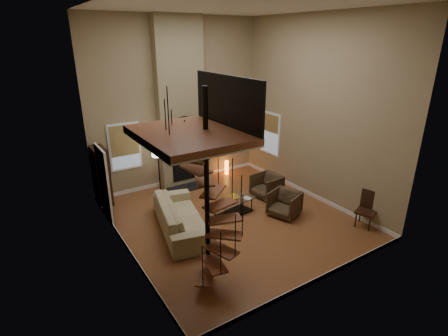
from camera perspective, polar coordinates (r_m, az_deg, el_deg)
ground at (r=9.92m, az=1.25°, el=-8.31°), size 6.00×6.50×0.01m
back_wall at (r=11.70m, az=-7.64°, el=10.42°), size 6.00×0.02×5.50m
front_wall at (r=6.57m, az=17.34°, el=1.47°), size 6.00×0.02×5.50m
left_wall at (r=7.71m, az=-17.54°, el=4.25°), size 0.02×6.50×5.50m
right_wall at (r=10.84m, az=14.87°, el=9.10°), size 0.02×6.50×5.50m
ceiling at (r=8.70m, az=1.56°, el=25.24°), size 6.00×6.50×0.01m
baseboard_back at (r=12.45m, az=-7.04°, el=-1.85°), size 6.00×0.02×0.12m
baseboard_front at (r=7.85m, az=15.11°, el=-17.36°), size 6.00×0.02×0.12m
baseboard_left at (r=8.82m, az=-15.56°, el=-12.71°), size 0.02×6.50×0.12m
baseboard_right at (r=11.65m, az=13.63°, el=-3.95°), size 0.02×6.50×0.12m
chimney_breast at (r=11.53m, az=-7.23°, el=10.29°), size 1.60×0.38×5.50m
hearth at (r=11.91m, az=-5.62°, el=-3.08°), size 1.50×0.60×0.04m
firebox at (r=11.95m, az=-6.34°, el=-0.28°), size 0.95×0.02×0.72m
mantel at (r=11.68m, az=-6.28°, el=2.35°), size 1.70×0.18×0.06m
mirror_frame at (r=11.50m, az=-6.57°, el=6.21°), size 0.94×0.10×0.94m
mirror_disc at (r=11.51m, az=-6.60°, el=6.22°), size 0.80×0.01×0.80m
vase_left at (r=11.45m, az=-8.87°, el=2.65°), size 0.24×0.24×0.25m
vase_right at (r=11.93m, az=-3.81°, el=3.51°), size 0.20×0.20×0.21m
window_back at (r=11.29m, az=-16.06°, el=3.51°), size 1.02×0.06×1.52m
window_right at (r=12.48m, az=7.64°, el=5.78°), size 0.06×1.02×1.52m
entry_door at (r=9.94m, az=-19.08°, el=-2.72°), size 0.10×1.05×2.16m
loft at (r=6.28m, az=-5.01°, el=6.10°), size 1.70×2.20×1.09m
spiral_stair at (r=6.91m, az=-2.73°, el=-5.30°), size 1.47×1.47×4.06m
hutch at (r=10.92m, az=-19.57°, el=-1.23°), size 0.37×0.78×1.75m
sofa at (r=9.28m, az=-7.16°, el=-7.86°), size 1.63×2.88×0.79m
armchair_near at (r=11.21m, az=7.33°, el=-2.87°), size 0.91×0.88×0.76m
armchair_far at (r=10.14m, az=10.15°, el=-5.70°), size 1.03×1.02×0.74m
coffee_table at (r=10.02m, az=1.59°, el=-6.14°), size 1.33×0.81×0.46m
bowl at (r=9.96m, az=1.44°, el=-4.93°), size 0.37×0.37×0.09m
book at (r=10.01m, az=3.75°, el=-5.05°), size 0.23×0.29×0.02m
floor_lamp at (r=10.81m, az=-10.84°, el=2.05°), size 0.39×0.39×1.70m
accent_lamp at (r=12.91m, az=0.43°, el=0.05°), size 0.15×0.15×0.53m
side_chair at (r=10.10m, az=22.59°, el=-6.08°), size 0.62×0.62×1.01m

